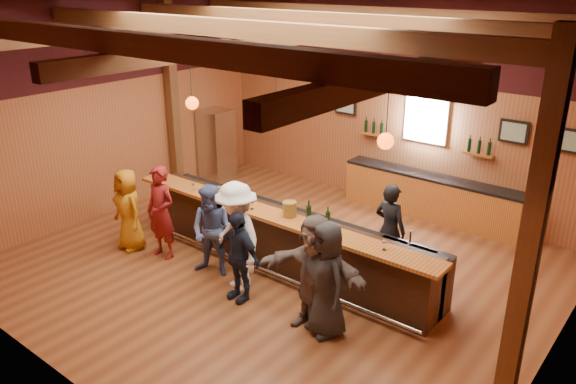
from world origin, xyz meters
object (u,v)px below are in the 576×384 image
(stainless_fridge, at_px, (217,145))
(ice_bucket, at_px, (290,209))
(customer_navy, at_px, (238,256))
(bartender, at_px, (390,229))
(back_bar_cabinet, at_px, (432,197))
(customer_dark, at_px, (326,279))
(bottle_a, at_px, (309,214))
(customer_denim, at_px, (213,231))
(customer_white, at_px, (237,237))
(bar_counter, at_px, (283,238))
(customer_orange, at_px, (128,209))
(customer_brown, at_px, (315,273))
(customer_redvest, at_px, (161,213))

(stainless_fridge, relative_size, ice_bucket, 6.98)
(customer_navy, distance_m, bartender, 2.66)
(back_bar_cabinet, distance_m, bartender, 2.72)
(back_bar_cabinet, xyz_separation_m, customer_dark, (0.57, -4.78, 0.40))
(bartender, bearing_deg, bottle_a, 58.52)
(customer_dark, relative_size, bottle_a, 4.51)
(customer_denim, bearing_deg, customer_dark, -21.29)
(customer_denim, relative_size, customer_dark, 0.93)
(back_bar_cabinet, distance_m, customer_white, 4.86)
(bar_counter, distance_m, customer_denim, 1.28)
(customer_navy, distance_m, bottle_a, 1.33)
(bar_counter, bearing_deg, customer_orange, -154.37)
(customer_brown, relative_size, bottle_a, 4.63)
(customer_orange, xyz_separation_m, customer_white, (2.62, 0.18, 0.15))
(customer_denim, bearing_deg, customer_orange, 171.45)
(customer_brown, height_order, ice_bucket, customer_brown)
(customer_redvest, height_order, customer_white, customer_white)
(ice_bucket, bearing_deg, stainless_fridge, 148.89)
(customer_navy, height_order, ice_bucket, customer_navy)
(customer_denim, height_order, customer_dark, customer_dark)
(customer_dark, xyz_separation_m, bottle_a, (-1.03, 0.97, 0.39))
(stainless_fridge, bearing_deg, customer_redvest, -58.67)
(bottle_a, bearing_deg, customer_navy, -117.51)
(customer_redvest, distance_m, bottle_a, 2.83)
(bottle_a, bearing_deg, customer_orange, -162.81)
(customer_white, distance_m, customer_dark, 1.82)
(stainless_fridge, height_order, bartender, stainless_fridge)
(bar_counter, distance_m, bartender, 1.87)
(customer_redvest, distance_m, customer_navy, 2.11)
(customer_navy, bearing_deg, customer_redvest, 179.64)
(customer_white, bearing_deg, customer_redvest, -157.82)
(customer_navy, bearing_deg, ice_bucket, 86.84)
(customer_redvest, xyz_separation_m, bartender, (3.55, 2.03, -0.05))
(bottle_a, bearing_deg, customer_white, -132.03)
(back_bar_cabinet, bearing_deg, customer_denim, -112.75)
(customer_redvest, relative_size, bottle_a, 4.50)
(bartender, bearing_deg, back_bar_cabinet, -74.54)
(bar_counter, distance_m, customer_brown, 2.00)
(stainless_fridge, bearing_deg, ice_bucket, -31.11)
(customer_navy, distance_m, customer_dark, 1.61)
(customer_orange, bearing_deg, back_bar_cabinet, 60.09)
(ice_bucket, bearing_deg, customer_denim, -143.15)
(customer_redvest, height_order, customer_dark, customer_dark)
(customer_denim, bearing_deg, stainless_fridge, 117.61)
(customer_white, bearing_deg, stainless_fridge, 160.41)
(customer_orange, relative_size, customer_brown, 0.88)
(ice_bucket, bearing_deg, back_bar_cabinet, 77.07)
(customer_white, bearing_deg, customer_brown, 18.26)
(customer_dark, bearing_deg, stainless_fridge, 171.17)
(customer_redvest, xyz_separation_m, bottle_a, (2.66, 0.89, 0.39))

